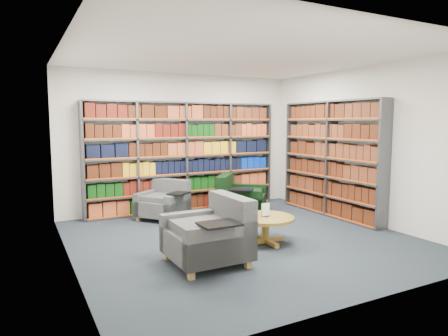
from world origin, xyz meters
name	(u,v)px	position (x,y,z in m)	size (l,w,h in m)	color
room_shell	(242,149)	(0.00, 0.00, 1.40)	(5.02, 5.02, 2.82)	black
bookshelf_back	(185,157)	(0.00, 2.34, 1.10)	(4.00, 0.28, 2.20)	#47494F
bookshelf_right	(331,159)	(2.34, 0.60, 1.10)	(0.28, 2.50, 2.20)	#47494F
chair_teal_left	(165,203)	(-0.61, 1.84, 0.29)	(1.10, 1.11, 0.71)	#061A37
chair_green_right	(238,199)	(0.73, 1.42, 0.32)	(1.22, 1.23, 0.79)	black
chair_teal_front	(213,236)	(-0.86, -0.75, 0.35)	(0.95, 1.11, 0.86)	#061A37
coffee_table	(265,222)	(0.20, -0.36, 0.32)	(0.86, 0.86, 0.60)	olive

